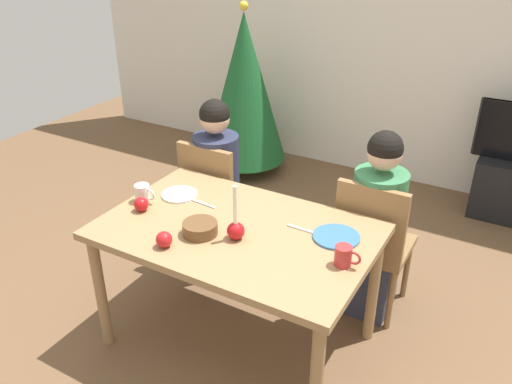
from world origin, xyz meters
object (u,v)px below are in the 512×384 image
(candle_centerpiece, at_px, (236,228))
(mug_left, at_px, (143,193))
(person_left_child, at_px, (217,186))
(chair_left, at_px, (215,196))
(apple_by_left_plate, at_px, (164,239))
(person_right_child, at_px, (375,229))
(dining_table, at_px, (237,242))
(chair_right, at_px, (372,240))
(plate_left, at_px, (180,194))
(bowl_walnuts, at_px, (200,228))
(christmas_tree, at_px, (245,88))
(mug_right, at_px, (344,256))
(apple_near_candle, at_px, (141,204))
(plate_right, at_px, (336,237))

(candle_centerpiece, distance_m, mug_left, 0.66)
(person_left_child, relative_size, candle_centerpiece, 3.99)
(chair_left, xyz_separation_m, apple_by_left_plate, (0.33, -0.92, 0.28))
(person_right_child, bearing_deg, chair_left, -178.30)
(person_right_child, xyz_separation_m, apple_by_left_plate, (-0.76, -0.96, 0.22))
(dining_table, relative_size, chair_left, 1.56)
(chair_right, height_order, person_right_child, person_right_child)
(chair_right, distance_m, plate_left, 1.15)
(chair_right, xyz_separation_m, person_left_child, (-1.09, 0.03, 0.06))
(person_right_child, xyz_separation_m, bowl_walnuts, (-0.68, -0.77, 0.21))
(person_left_child, distance_m, apple_by_left_plate, 1.04)
(christmas_tree, bearing_deg, person_right_child, -38.70)
(christmas_tree, height_order, mug_right, christmas_tree)
(dining_table, bearing_deg, apple_near_candle, -169.65)
(chair_right, distance_m, mug_left, 1.34)
(apple_near_candle, bearing_deg, mug_left, 125.20)
(bowl_walnuts, xyz_separation_m, apple_by_left_plate, (-0.08, -0.18, 0.01))
(candle_centerpiece, bearing_deg, person_left_child, 129.55)
(chair_right, bearing_deg, apple_near_candle, -147.01)
(plate_right, relative_size, mug_left, 1.82)
(christmas_tree, xyz_separation_m, bowl_walnuts, (1.01, -2.12, -0.02))
(candle_centerpiece, bearing_deg, christmas_tree, 119.79)
(chair_right, xyz_separation_m, plate_left, (-1.02, -0.46, 0.24))
(plate_right, bearing_deg, mug_left, -170.49)
(mug_right, distance_m, apple_near_candle, 1.14)
(candle_centerpiece, height_order, plate_right, candle_centerpiece)
(dining_table, xyz_separation_m, chair_right, (0.54, 0.61, -0.15))
(dining_table, height_order, apple_by_left_plate, apple_by_left_plate)
(dining_table, bearing_deg, mug_left, -178.92)
(christmas_tree, bearing_deg, plate_left, -70.16)
(person_right_child, bearing_deg, candle_centerpiece, -124.51)
(person_right_child, height_order, apple_by_left_plate, person_right_child)
(person_right_child, height_order, apple_near_candle, person_right_child)
(mug_left, distance_m, apple_near_candle, 0.11)
(person_left_child, relative_size, plate_left, 5.65)
(plate_left, height_order, apple_near_candle, apple_near_candle)
(apple_by_left_plate, bearing_deg, plate_left, 119.28)
(dining_table, xyz_separation_m, apple_near_candle, (-0.55, -0.10, 0.12))
(mug_right, bearing_deg, chair_right, 94.33)
(chair_left, bearing_deg, person_right_child, 1.70)
(plate_left, distance_m, mug_right, 1.08)
(dining_table, bearing_deg, plate_right, 19.62)
(dining_table, xyz_separation_m, bowl_walnuts, (-0.13, -0.13, 0.12))
(plate_right, bearing_deg, person_right_child, 81.96)
(dining_table, bearing_deg, christmas_tree, 119.81)
(person_left_child, bearing_deg, plate_right, -24.55)
(dining_table, distance_m, mug_left, 0.62)
(dining_table, xyz_separation_m, person_right_child, (0.54, 0.64, -0.10))
(apple_near_candle, height_order, apple_by_left_plate, apple_by_left_plate)
(plate_right, xyz_separation_m, mug_left, (-1.08, -0.18, 0.04))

